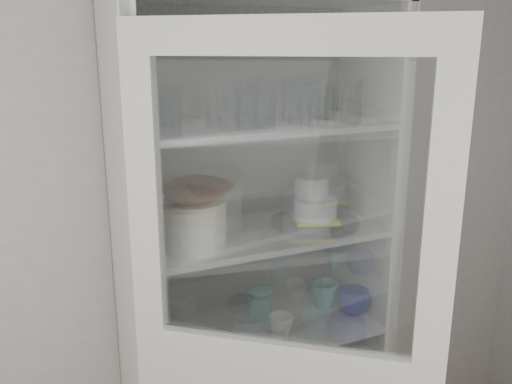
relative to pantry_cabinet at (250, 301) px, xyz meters
name	(u,v)px	position (x,y,z in m)	size (l,w,h in m)	color
wall_back	(186,210)	(-0.20, 0.16, 0.36)	(3.60, 0.02, 2.60)	#B8B7B6
pantry_cabinet	(250,301)	(0.00, 0.00, 0.00)	(1.00, 0.45, 2.10)	silver
tumbler_0	(171,115)	(-0.35, -0.22, 0.78)	(0.06, 0.06, 0.13)	silver
tumbler_1	(229,108)	(-0.15, -0.18, 0.79)	(0.07, 0.07, 0.14)	silver
tumbler_2	(247,109)	(-0.09, -0.19, 0.79)	(0.07, 0.07, 0.13)	silver
tumbler_3	(299,102)	(0.11, -0.17, 0.80)	(0.08, 0.08, 0.16)	silver
tumbler_4	(265,107)	(-0.03, -0.20, 0.79)	(0.07, 0.07, 0.14)	silver
tumbler_5	(310,106)	(0.14, -0.20, 0.79)	(0.07, 0.07, 0.14)	silver
tumbler_6	(352,101)	(0.31, -0.20, 0.80)	(0.08, 0.08, 0.15)	silver
tumbler_7	(140,109)	(-0.41, -0.07, 0.79)	(0.07, 0.07, 0.14)	silver
tumbler_8	(171,107)	(-0.30, -0.05, 0.79)	(0.07, 0.07, 0.14)	silver
tumbler_9	(216,106)	(-0.16, -0.09, 0.79)	(0.07, 0.07, 0.14)	silver
tumbler_10	(291,103)	(0.14, -0.06, 0.79)	(0.07, 0.07, 0.13)	silver
tumbler_11	(327,101)	(0.29, -0.07, 0.79)	(0.07, 0.07, 0.13)	silver
goblet_0	(160,98)	(-0.32, 0.01, 0.81)	(0.08, 0.08, 0.19)	silver
goblet_1	(256,97)	(0.03, 0.01, 0.81)	(0.08, 0.08, 0.17)	silver
goblet_2	(309,92)	(0.28, 0.05, 0.81)	(0.08, 0.08, 0.18)	silver
goblet_3	(295,95)	(0.19, 0.01, 0.81)	(0.08, 0.08, 0.17)	silver
plate_stack_front	(195,233)	(-0.26, -0.13, 0.37)	(0.22, 0.22, 0.10)	white
plate_stack_back	(150,224)	(-0.37, 0.06, 0.36)	(0.22, 0.22, 0.07)	white
cream_bowl	(195,210)	(-0.26, -0.13, 0.45)	(0.21, 0.21, 0.07)	beige
terracotta_bowl	(194,192)	(-0.26, -0.13, 0.51)	(0.24, 0.24, 0.06)	#441F0F
glass_platter	(315,222)	(0.23, -0.10, 0.33)	(0.34, 0.34, 0.02)	silver
yellow_trivet	(315,218)	(0.23, -0.10, 0.35)	(0.16, 0.16, 0.01)	yellow
white_ramekin	(315,208)	(0.23, -0.10, 0.39)	(0.17, 0.17, 0.07)	white
grey_bowl_stack	(311,199)	(0.24, -0.06, 0.41)	(0.13, 0.13, 0.18)	silver
mug_blue	(353,301)	(0.41, -0.13, -0.03)	(0.13, 0.13, 0.10)	#1F2EA3
mug_teal	(325,294)	(0.33, -0.03, -0.03)	(0.11, 0.11, 0.11)	#188070
mug_white	(281,326)	(0.05, -0.17, -0.04)	(0.09, 0.09, 0.09)	white
teal_jar	(260,304)	(0.05, 0.00, -0.02)	(0.10, 0.10, 0.12)	#188070
measuring_cups	(217,338)	(-0.18, -0.11, -0.06)	(0.09, 0.09, 0.04)	#ACADB4
white_canister	(157,334)	(-0.39, -0.06, -0.02)	(0.10, 0.10, 0.12)	white
tumbler_12	(262,105)	(-0.01, -0.13, 0.79)	(0.07, 0.07, 0.14)	silver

